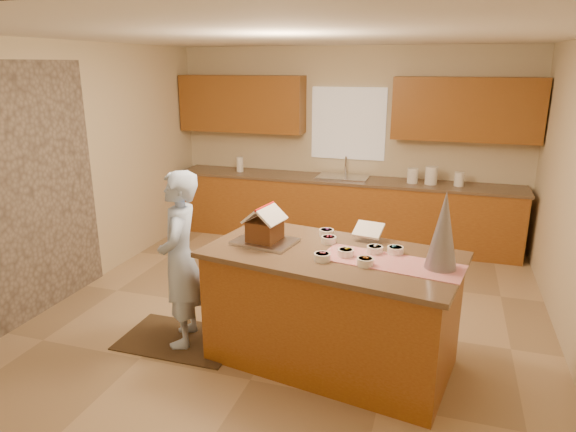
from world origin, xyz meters
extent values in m
plane|color=tan|center=(0.00, 0.00, 0.00)|extent=(5.50, 5.50, 0.00)
plane|color=silver|center=(0.00, 0.00, 2.70)|extent=(5.50, 5.50, 0.00)
plane|color=beige|center=(0.00, 2.75, 1.35)|extent=(5.50, 5.50, 0.00)
plane|color=beige|center=(0.00, -2.75, 1.35)|extent=(5.50, 5.50, 0.00)
plane|color=beige|center=(-2.50, 0.00, 1.35)|extent=(5.50, 5.50, 0.00)
plane|color=gray|center=(-2.48, -0.80, 1.25)|extent=(0.00, 2.50, 2.50)
cube|color=white|center=(0.00, 2.72, 1.65)|extent=(1.05, 0.03, 1.00)
cube|color=#90551D|center=(0.00, 2.45, 0.44)|extent=(4.80, 0.60, 0.88)
cube|color=brown|center=(0.00, 2.45, 0.90)|extent=(4.85, 0.63, 0.04)
cube|color=brown|center=(-1.55, 2.57, 1.90)|extent=(1.85, 0.35, 0.80)
cube|color=brown|center=(1.55, 2.57, 1.90)|extent=(1.85, 0.35, 0.80)
cube|color=silver|center=(0.00, 2.45, 0.89)|extent=(0.70, 0.45, 0.12)
cylinder|color=silver|center=(0.00, 2.63, 1.06)|extent=(0.03, 0.03, 0.28)
cube|color=#90551D|center=(0.55, -0.66, 0.48)|extent=(2.09, 1.29, 0.95)
cube|color=brown|center=(0.55, -0.66, 0.98)|extent=(2.19, 1.39, 0.04)
cube|color=red|center=(1.03, -0.75, 1.00)|extent=(1.13, 0.57, 0.01)
cube|color=silver|center=(-0.05, -0.61, 1.01)|extent=(0.55, 0.45, 0.03)
cube|color=white|center=(0.78, -0.28, 1.09)|extent=(0.27, 0.22, 0.10)
cone|color=#A8A8B4|center=(1.39, -0.75, 1.29)|extent=(0.28, 0.28, 0.60)
cube|color=black|center=(-0.85, -0.75, 0.01)|extent=(1.08, 0.70, 0.01)
imported|color=#ADC9F5|center=(-0.80, -0.75, 0.81)|extent=(0.53, 0.67, 1.59)
cylinder|color=white|center=(0.95, 2.45, 1.02)|extent=(0.15, 0.15, 0.20)
cylinder|color=white|center=(1.19, 2.45, 1.04)|extent=(0.16, 0.16, 0.24)
cylinder|color=white|center=(1.55, 2.45, 1.01)|extent=(0.13, 0.13, 0.18)
cylinder|color=white|center=(-1.56, 2.45, 1.03)|extent=(0.10, 0.10, 0.22)
cube|color=#582B17|center=(-0.05, -0.61, 1.11)|extent=(0.28, 0.30, 0.17)
cube|color=white|center=(-0.12, -0.60, 1.26)|extent=(0.21, 0.33, 0.14)
cube|color=white|center=(0.02, -0.63, 1.26)|extent=(0.21, 0.33, 0.14)
cylinder|color=red|center=(-0.05, -0.61, 1.32)|extent=(0.07, 0.30, 0.02)
cylinder|color=#CD2446|center=(0.47, -0.46, 1.03)|extent=(0.13, 0.13, 0.06)
cylinder|color=white|center=(0.88, -0.58, 1.03)|extent=(0.13, 0.13, 0.06)
cylinder|color=yellow|center=(0.67, -0.72, 1.03)|extent=(0.13, 0.13, 0.06)
cylinder|color=pink|center=(0.51, -0.86, 1.03)|extent=(0.13, 0.13, 0.06)
cylinder|color=#6F2F8D|center=(0.41, -0.28, 1.03)|extent=(0.13, 0.13, 0.06)
cylinder|color=#3593CA|center=(1.04, -0.55, 1.03)|extent=(0.13, 0.13, 0.06)
cylinder|color=orange|center=(0.85, -0.86, 1.03)|extent=(0.13, 0.13, 0.06)
camera|label=1|loc=(1.37, -4.47, 2.46)|focal=31.88mm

